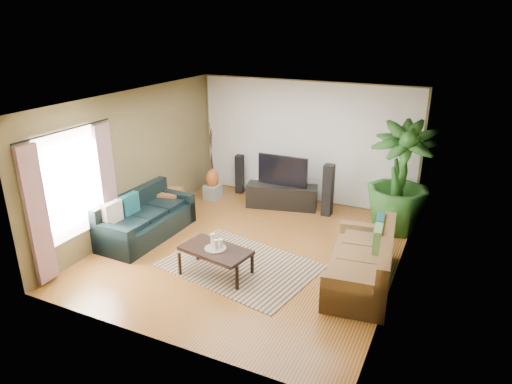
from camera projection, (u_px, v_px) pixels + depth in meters
The scene contains 28 objects.
floor at pixel (251, 250), 8.26m from camera, with size 5.50×5.50×0.00m, color #9E6129.
ceiling at pixel (251, 100), 7.30m from camera, with size 5.50×5.50×0.00m, color white.
wall_back at pixel (305, 142), 10.11m from camera, with size 5.00×5.00×0.00m, color brown.
wall_front at pixel (151, 248), 5.46m from camera, with size 5.00×5.00×0.00m, color brown.
wall_left at pixel (134, 161), 8.77m from camera, with size 5.50×5.50×0.00m, color brown.
wall_right at pixel (402, 203), 6.79m from camera, with size 5.50×5.50×0.00m, color brown.
backwall_panel at pixel (305, 142), 10.10m from camera, with size 4.90×4.90×0.00m, color white.
window_pane at pixel (71, 184), 7.40m from camera, with size 1.80×1.80×0.00m, color white.
curtain_near at pixel (37, 216), 6.83m from camera, with size 0.08×0.35×2.20m, color gray.
curtain_far at pixel (107, 185), 8.10m from camera, with size 0.08×0.35×2.20m, color gray.
curtain_rod at pixel (65, 130), 7.06m from camera, with size 0.03×0.03×1.90m, color black.
sofa_left at pixel (146, 216), 8.63m from camera, with size 2.01×0.86×0.85m, color black.
sofa_right at pixel (361, 259), 7.09m from camera, with size 2.01×0.91×0.85m, color brown.
area_rug at pixel (240, 265), 7.73m from camera, with size 2.44×1.73×0.01m, color tan.
coffee_table at pixel (216, 261), 7.40m from camera, with size 1.13×0.62×0.46m, color black.
candle_tray at pixel (215, 248), 7.31m from camera, with size 0.35×0.35×0.02m, color gray.
candle_tall at pixel (213, 240), 7.32m from camera, with size 0.07×0.07×0.23m, color beige.
candle_mid at pixel (216, 245), 7.23m from camera, with size 0.07×0.07×0.17m, color #F6E5CF.
candle_short at pixel (221, 243), 7.31m from camera, with size 0.07×0.07×0.14m, color #F0E7CA.
tv_stand at pixel (282, 196), 10.04m from camera, with size 1.54×0.46×0.51m, color black.
television at pixel (283, 171), 9.85m from camera, with size 1.13×0.06×0.67m, color black.
speaker_left at pixel (240, 174), 10.81m from camera, with size 0.17×0.19×0.93m, color black.
speaker_right at pixel (328, 190), 9.54m from camera, with size 0.20×0.22×1.11m, color black.
potted_plant at pixel (399, 178), 8.68m from camera, with size 1.21×1.21×2.16m, color #204D19.
plant_pot at pixel (394, 222), 9.01m from camera, with size 0.40×0.40×0.31m, color black.
pedestal at pixel (213, 192), 10.54m from camera, with size 0.34×0.34×0.34m, color gray.
vase at pixel (212, 179), 10.42m from camera, with size 0.31×0.31×0.43m, color #9A4A1C.
side_table at pixel (168, 203), 9.56m from camera, with size 0.55×0.55×0.58m, color #945830.
Camera 1 is at (3.20, -6.61, 3.93)m, focal length 32.00 mm.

